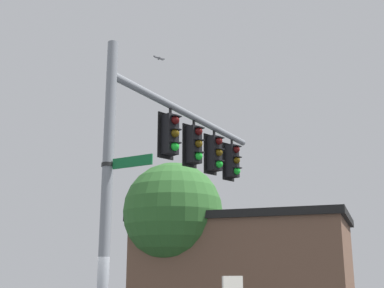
# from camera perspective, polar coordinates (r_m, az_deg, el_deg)

# --- Properties ---
(signal_pole) EXTENTS (0.24, 0.24, 7.21)m
(signal_pole) POSITION_cam_1_polar(r_m,az_deg,el_deg) (10.60, -9.72, -6.54)
(signal_pole) COLOR gray
(signal_pole) RESTS_ON ground
(mast_arm) EXTENTS (6.76, 1.93, 0.19)m
(mast_arm) POSITION_cam_1_polar(r_m,az_deg,el_deg) (14.00, -0.12, 3.23)
(mast_arm) COLOR gray
(traffic_light_nearest_pole) EXTENTS (0.54, 0.49, 1.31)m
(traffic_light_nearest_pole) POSITION_cam_1_polar(r_m,az_deg,el_deg) (12.90, -2.44, 1.11)
(traffic_light_nearest_pole) COLOR black
(traffic_light_mid_inner) EXTENTS (0.54, 0.49, 1.31)m
(traffic_light_mid_inner) POSITION_cam_1_polar(r_m,az_deg,el_deg) (13.90, 0.27, -0.05)
(traffic_light_mid_inner) COLOR black
(traffic_light_mid_outer) EXTENTS (0.54, 0.49, 1.31)m
(traffic_light_mid_outer) POSITION_cam_1_polar(r_m,az_deg,el_deg) (14.94, 2.61, -1.05)
(traffic_light_mid_outer) COLOR black
(traffic_light_arm_end) EXTENTS (0.54, 0.49, 1.31)m
(traffic_light_arm_end) POSITION_cam_1_polar(r_m,az_deg,el_deg) (16.01, 4.64, -1.92)
(traffic_light_arm_end) COLOR black
(street_name_sign) EXTENTS (0.44, 1.24, 0.22)m
(street_name_sign) POSITION_cam_1_polar(r_m,az_deg,el_deg) (10.52, -8.12, -2.17)
(street_name_sign) COLOR #147238
(bird_flying) EXTENTS (0.37, 0.23, 0.11)m
(bird_flying) POSITION_cam_1_polar(r_m,az_deg,el_deg) (16.47, -3.78, 9.71)
(bird_flying) COLOR gray
(storefront_building) EXTENTS (9.42, 10.22, 4.46)m
(storefront_building) POSITION_cam_1_polar(r_m,az_deg,el_deg) (21.51, 6.30, -14.19)
(storefront_building) COLOR brown
(storefront_building) RESTS_ON ground
(tree_by_storefront) EXTENTS (4.04, 4.04, 6.56)m
(tree_by_storefront) POSITION_cam_1_polar(r_m,az_deg,el_deg) (20.44, -2.19, -7.81)
(tree_by_storefront) COLOR #4C3823
(tree_by_storefront) RESTS_ON ground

